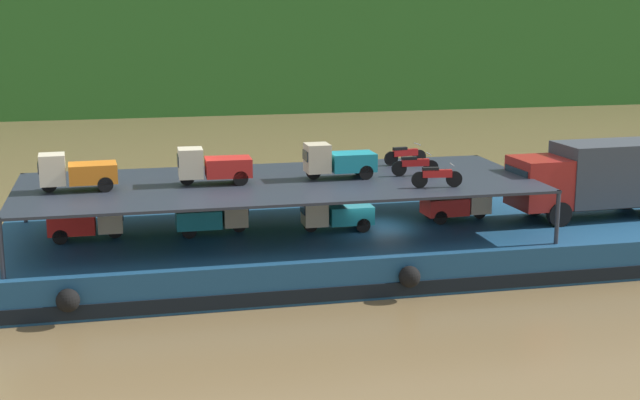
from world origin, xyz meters
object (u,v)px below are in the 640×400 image
(mini_truck_lower_mid, at_px, (336,213))
(motorcycle_upper_port, at_px, (436,176))
(cargo_barge, at_px, (373,246))
(covered_lorry, at_px, (597,177))
(mini_truck_upper_stern, at_px, (77,172))
(mini_truck_lower_fore, at_px, (458,203))
(mini_truck_upper_fore, at_px, (338,161))
(motorcycle_upper_stbd, at_px, (405,155))
(mini_truck_lower_stern, at_px, (87,221))
(mini_truck_lower_aft, at_px, (213,216))
(mini_truck_upper_mid, at_px, (213,166))
(motorcycle_upper_centre, at_px, (415,165))

(mini_truck_lower_mid, xyz_separation_m, motorcycle_upper_port, (3.28, -2.19, 1.74))
(cargo_barge, distance_m, covered_lorry, 9.68)
(mini_truck_lower_mid, relative_size, mini_truck_upper_stern, 0.98)
(mini_truck_lower_fore, bearing_deg, mini_truck_upper_fore, -177.24)
(mini_truck_upper_stern, distance_m, motorcycle_upper_port, 13.09)
(mini_truck_lower_fore, xyz_separation_m, motorcycle_upper_stbd, (-1.63, 1.99, 1.74))
(mini_truck_upper_fore, bearing_deg, mini_truck_lower_stern, 177.52)
(mini_truck_upper_stern, bearing_deg, mini_truck_lower_mid, -0.72)
(cargo_barge, xyz_separation_m, mini_truck_lower_stern, (-10.93, 0.58, 1.44))
(mini_truck_lower_aft, bearing_deg, mini_truck_upper_stern, -174.57)
(covered_lorry, height_order, mini_truck_lower_aft, covered_lorry)
(motorcycle_upper_stbd, bearing_deg, covered_lorry, -20.85)
(mini_truck_lower_stern, distance_m, mini_truck_lower_fore, 14.60)
(mini_truck_lower_fore, bearing_deg, motorcycle_upper_port, -125.44)
(mini_truck_upper_mid, bearing_deg, mini_truck_lower_mid, -3.27)
(cargo_barge, height_order, motorcycle_upper_port, motorcycle_upper_port)
(mini_truck_lower_aft, height_order, motorcycle_upper_port, motorcycle_upper_port)
(mini_truck_upper_mid, bearing_deg, mini_truck_lower_stern, 174.20)
(motorcycle_upper_port, distance_m, motorcycle_upper_stbd, 4.76)
(mini_truck_lower_stern, bearing_deg, motorcycle_upper_port, -13.05)
(covered_lorry, xyz_separation_m, mini_truck_lower_mid, (-10.94, 0.23, -1.00))
(cargo_barge, relative_size, motorcycle_upper_centre, 15.08)
(mini_truck_lower_aft, relative_size, mini_truck_lower_mid, 1.00)
(mini_truck_lower_fore, relative_size, mini_truck_upper_mid, 1.01)
(mini_truck_upper_stern, relative_size, motorcycle_upper_stbd, 1.47)
(mini_truck_lower_stern, distance_m, mini_truck_lower_mid, 9.39)
(motorcycle_upper_centre, relative_size, motorcycle_upper_stbd, 1.00)
(cargo_barge, xyz_separation_m, covered_lorry, (9.36, -0.39, 2.44))
(motorcycle_upper_centre, bearing_deg, covered_lorry, -3.11)
(mini_truck_upper_fore, bearing_deg, mini_truck_upper_mid, -179.26)
(mini_truck_upper_mid, height_order, mini_truck_upper_fore, same)
(covered_lorry, xyz_separation_m, mini_truck_upper_stern, (-20.54, 0.35, 1.00))
(cargo_barge, height_order, mini_truck_lower_fore, mini_truck_lower_fore)
(mini_truck_lower_aft, distance_m, motorcycle_upper_stbd, 8.70)
(mini_truck_upper_fore, xyz_separation_m, motorcycle_upper_stbd, (3.43, 2.23, -0.26))
(mini_truck_lower_aft, bearing_deg, motorcycle_upper_centre, -2.89)
(cargo_barge, distance_m, motorcycle_upper_port, 4.31)
(mini_truck_lower_aft, distance_m, mini_truck_upper_stern, 5.33)
(mini_truck_upper_stern, xyz_separation_m, mini_truck_upper_mid, (4.94, 0.15, 0.00))
(mini_truck_lower_stern, xyz_separation_m, motorcycle_upper_stbd, (12.97, 1.82, 1.74))
(mini_truck_upper_stern, bearing_deg, mini_truck_lower_aft, 5.43)
(mini_truck_upper_stern, distance_m, motorcycle_upper_centre, 12.84)
(motorcycle_upper_stbd, bearing_deg, mini_truck_lower_fore, -50.57)
(motorcycle_upper_centre, bearing_deg, mini_truck_upper_stern, -179.70)
(mini_truck_lower_mid, relative_size, mini_truck_upper_fore, 1.00)
(motorcycle_upper_port, bearing_deg, covered_lorry, 14.32)
(mini_truck_upper_fore, height_order, motorcycle_upper_centre, mini_truck_upper_fore)
(cargo_barge, relative_size, mini_truck_lower_stern, 10.41)
(mini_truck_upper_mid, xyz_separation_m, motorcycle_upper_port, (7.94, -2.45, -0.26))
(mini_truck_lower_fore, relative_size, mini_truck_upper_stern, 1.00)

